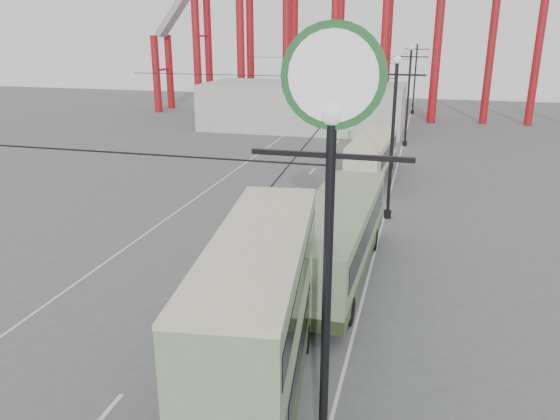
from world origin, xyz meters
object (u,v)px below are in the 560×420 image
(lamp_post_near, at_px, (330,177))
(pedestrian, at_px, (315,240))
(double_decker_bus, at_px, (259,312))
(single_decker_green, at_px, (337,237))
(single_decker_cream, at_px, (372,155))

(lamp_post_near, relative_size, pedestrian, 6.48)
(pedestrian, bearing_deg, lamp_post_near, 105.84)
(double_decker_bus, distance_m, single_decker_green, 9.29)
(single_decker_cream, xyz_separation_m, pedestrian, (-1.15, -15.90, -0.91))
(double_decker_bus, bearing_deg, single_decker_green, 77.59)
(lamp_post_near, height_order, double_decker_bus, lamp_post_near)
(lamp_post_near, xyz_separation_m, single_decker_green, (-1.63, 12.18, -5.94))
(lamp_post_near, xyz_separation_m, single_decker_cream, (-1.89, 30.19, -6.12))
(lamp_post_near, distance_m, double_decker_bus, 6.23)
(single_decker_green, bearing_deg, lamp_post_near, -81.12)
(lamp_post_near, bearing_deg, single_decker_green, 97.62)
(double_decker_bus, height_order, single_decker_green, double_decker_bus)
(double_decker_bus, distance_m, single_decker_cream, 27.24)
(single_decker_green, xyz_separation_m, pedestrian, (-1.41, 2.10, -1.09))
(lamp_post_near, distance_m, pedestrian, 16.21)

